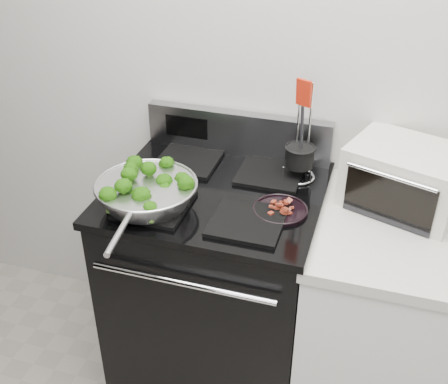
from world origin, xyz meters
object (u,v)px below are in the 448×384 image
at_px(bacon_plate, 280,207).
at_px(utensil_holder, 299,162).
at_px(toaster_oven, 406,177).
at_px(gas_range, 216,284).
at_px(skillet, 146,192).

bearing_deg(bacon_plate, utensil_holder, 86.30).
bearing_deg(toaster_oven, utensil_holder, -164.66).
bearing_deg(gas_range, skillet, -138.76).
xyz_separation_m(skillet, utensil_holder, (0.47, 0.35, 0.01)).
height_order(skillet, bacon_plate, skillet).
bearing_deg(skillet, toaster_oven, 13.39).
height_order(utensil_holder, toaster_oven, utensil_holder).
bearing_deg(utensil_holder, skillet, -119.68).
relative_size(gas_range, skillet, 1.97).
xyz_separation_m(skillet, toaster_oven, (0.86, 0.32, 0.03)).
bearing_deg(gas_range, bacon_plate, -15.58).
distance_m(gas_range, skillet, 0.58).
distance_m(bacon_plate, utensil_holder, 0.25).
distance_m(skillet, utensil_holder, 0.59).
bearing_deg(bacon_plate, gas_range, 164.42).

